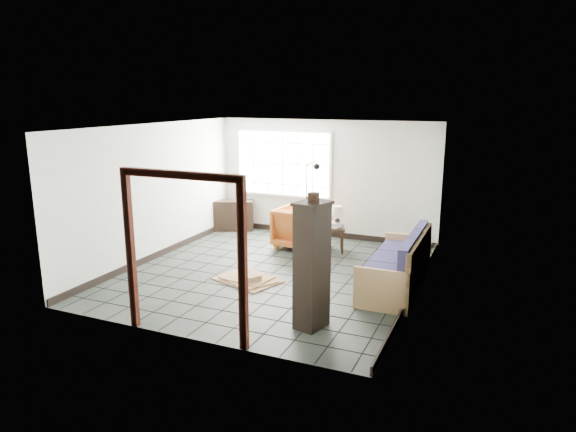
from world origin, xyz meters
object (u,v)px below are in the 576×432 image
at_px(armchair, 300,225).
at_px(futon_sofa, 400,268).
at_px(side_table, 333,231).
at_px(tall_shelf, 312,265).

bearing_deg(armchair, futon_sofa, 153.00).
relative_size(futon_sofa, side_table, 3.66).
height_order(futon_sofa, side_table, futon_sofa).
xyz_separation_m(armchair, tall_shelf, (1.57, -3.48, 0.42)).
bearing_deg(tall_shelf, armchair, 129.22).
xyz_separation_m(futon_sofa, armchair, (-2.39, 1.56, 0.12)).
distance_m(armchair, side_table, 0.71).
bearing_deg(side_table, armchair, -178.50).
relative_size(armchair, side_table, 1.59).
height_order(armchair, tall_shelf, tall_shelf).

